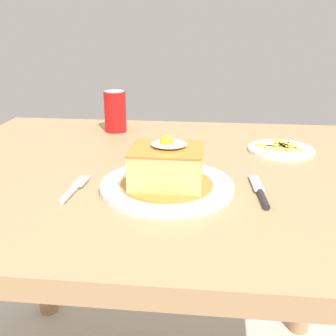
{
  "coord_description": "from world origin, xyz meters",
  "views": [
    {
      "loc": [
        0.14,
        -0.92,
        1.08
      ],
      "look_at": [
        0.05,
        -0.12,
        0.79
      ],
      "focal_mm": 44.99,
      "sensor_mm": 36.0,
      "label": 1
    }
  ],
  "objects_px": {
    "knife": "(261,194)",
    "side_plate_fries": "(281,149)",
    "main_plate": "(167,186)",
    "soda_can": "(115,111)",
    "fork": "(73,190)"
  },
  "relations": [
    {
      "from": "main_plate",
      "to": "fork",
      "type": "xyz_separation_m",
      "value": [
        -0.18,
        -0.03,
        -0.0
      ]
    },
    {
      "from": "main_plate",
      "to": "knife",
      "type": "xyz_separation_m",
      "value": [
        0.19,
        -0.02,
        -0.0
      ]
    },
    {
      "from": "soda_can",
      "to": "side_plate_fries",
      "type": "distance_m",
      "value": 0.5
    },
    {
      "from": "soda_can",
      "to": "side_plate_fries",
      "type": "xyz_separation_m",
      "value": [
        0.48,
        -0.16,
        -0.06
      ]
    },
    {
      "from": "soda_can",
      "to": "side_plate_fries",
      "type": "height_order",
      "value": "soda_can"
    },
    {
      "from": "knife",
      "to": "fork",
      "type": "bearing_deg",
      "value": -177.2
    },
    {
      "from": "main_plate",
      "to": "fork",
      "type": "distance_m",
      "value": 0.19
    },
    {
      "from": "side_plate_fries",
      "to": "fork",
      "type": "bearing_deg",
      "value": -144.01
    },
    {
      "from": "fork",
      "to": "main_plate",
      "type": "bearing_deg",
      "value": 10.71
    },
    {
      "from": "main_plate",
      "to": "fork",
      "type": "height_order",
      "value": "main_plate"
    },
    {
      "from": "knife",
      "to": "side_plate_fries",
      "type": "height_order",
      "value": "side_plate_fries"
    },
    {
      "from": "main_plate",
      "to": "soda_can",
      "type": "distance_m",
      "value": 0.5
    },
    {
      "from": "knife",
      "to": "side_plate_fries",
      "type": "xyz_separation_m",
      "value": [
        0.08,
        0.31,
        -0.0
      ]
    },
    {
      "from": "fork",
      "to": "side_plate_fries",
      "type": "bearing_deg",
      "value": 35.99
    },
    {
      "from": "main_plate",
      "to": "side_plate_fries",
      "type": "bearing_deg",
      "value": 47.66
    }
  ]
}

